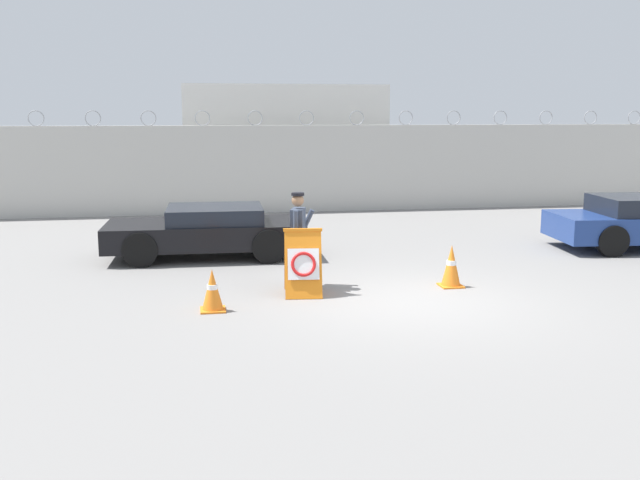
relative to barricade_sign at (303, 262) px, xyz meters
name	(u,v)px	position (x,y,z in m)	size (l,w,h in m)	color
ground_plane	(410,301)	(1.69, -0.74, -0.57)	(90.00, 90.00, 0.00)	gray
perimeter_wall	(307,168)	(1.69, 10.41, 0.79)	(36.00, 0.30, 3.16)	beige
building_block	(276,141)	(1.34, 15.77, 1.44)	(6.95, 7.39, 4.03)	silver
barricade_sign	(303,262)	(0.00, 0.00, 0.00)	(0.70, 0.83, 1.15)	orange
security_guard	(298,235)	(0.00, 0.56, 0.37)	(0.51, 0.60, 1.70)	black
traffic_cone_near	(451,266)	(2.71, 0.12, -0.20)	(0.40, 0.40, 0.76)	orange
traffic_cone_mid	(212,290)	(-1.56, -0.76, -0.24)	(0.40, 0.40, 0.67)	orange
parked_car_front_coupe	(208,230)	(-1.55, 3.60, 0.01)	(4.26, 2.05, 1.10)	black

